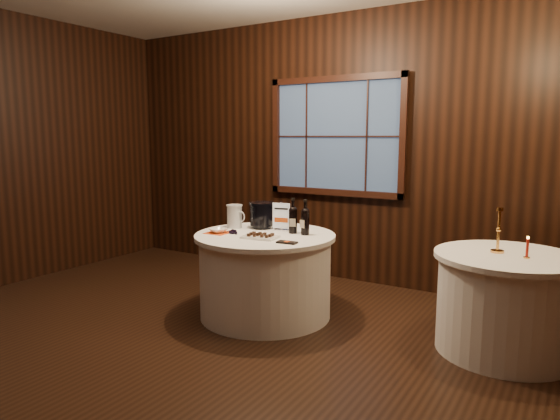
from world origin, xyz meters
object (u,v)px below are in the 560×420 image
Objects in this scene: port_bottle_left at (293,218)px; chocolate_plate at (260,236)px; chocolate_box at (287,242)px; grape_bunch at (234,232)px; brass_candlestick at (498,236)px; ice_bucket at (262,215)px; glass_pitcher at (235,216)px; cracker_bowl at (218,230)px; sign_stand at (281,221)px; side_table at (505,303)px; port_bottle_right at (305,220)px; main_table at (265,275)px; red_candle at (527,250)px.

port_bottle_left is 1.00× the size of chocolate_plate.
grape_bunch is at bearing 165.86° from chocolate_box.
chocolate_plate is 1.92m from brass_candlestick.
ice_bucket reaches higher than glass_pitcher.
ice_bucket reaches higher than cracker_bowl.
port_bottle_left is (0.15, -0.04, 0.05)m from sign_stand.
sign_stand reaches higher than chocolate_plate.
port_bottle_right is (-1.67, -0.14, 0.52)m from side_table.
sign_stand is 0.23m from ice_bucket.
port_bottle_left is 0.93× the size of brass_candlestick.
cracker_bowl is at bearing -138.64° from port_bottle_right.
side_table is 1.76m from port_bottle_right.
side_table is 2.32m from grape_bunch.
ice_bucket is at bearing 129.44° from main_table.
cracker_bowl is at bearing -160.35° from grape_bunch.
glass_pitcher is 2.35m from brass_candlestick.
ice_bucket is at bearing 121.97° from chocolate_plate.
port_bottle_left is at bearing 34.19° from grape_bunch.
chocolate_box is (0.33, -0.45, -0.09)m from sign_stand.
main_table is 0.49m from grape_bunch.
port_bottle_right reaches higher than red_candle.
chocolate_box is 1.06× the size of cracker_bowl.
main_table is 3.92× the size of chocolate_plate.
ice_bucket is (-0.23, 0.02, 0.04)m from sign_stand.
grape_bunch is (-0.06, -0.36, -0.11)m from ice_bucket.
port_bottle_left is at bearing 109.04° from chocolate_box.
chocolate_plate is (0.25, -0.41, -0.11)m from ice_bucket.
red_candle reaches higher than chocolate_plate.
sign_stand is at bearing 93.36° from chocolate_plate.
side_table is at bearing -19.66° from port_bottle_left.
chocolate_box is (0.18, -0.40, -0.13)m from port_bottle_left.
grape_bunch is (-0.62, 0.10, 0.01)m from chocolate_box.
sign_stand is at bearing -176.52° from brass_candlestick.
brass_candlestick is at bearing 12.01° from grape_bunch.
grape_bunch is (-0.58, -0.30, -0.12)m from port_bottle_right.
chocolate_box is 0.63m from grape_bunch.
main_table is 0.52m from sign_stand.
glass_pitcher reaches higher than grape_bunch.
brass_candlestick reaches higher than main_table.
chocolate_plate is at bearing -26.68° from glass_pitcher.
ice_bucket is 0.72× the size of brass_candlestick.
chocolate_plate is at bearing -111.88° from port_bottle_right.
chocolate_plate is at bearing -134.40° from port_bottle_left.
chocolate_plate is at bearing -58.03° from ice_bucket.
main_table is at bearing 142.81° from chocolate_box.
brass_candlestick is at bearing -18.64° from port_bottle_left.
side_table is 2.01m from sign_stand.
red_candle is (2.52, 0.42, 0.04)m from cracker_bowl.
cracker_bowl is (-0.72, -0.35, -0.12)m from port_bottle_right.
ice_bucket is 2.10m from brass_candlestick.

